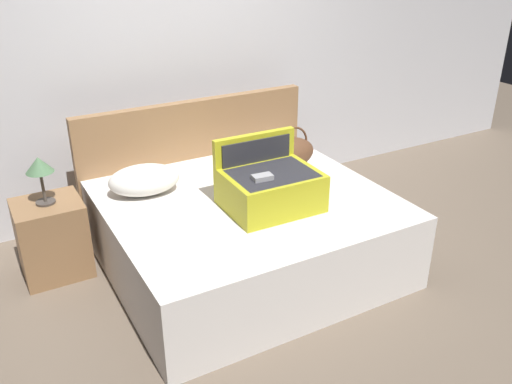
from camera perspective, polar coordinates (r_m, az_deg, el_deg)
ground_plane at (r=3.66m, az=2.14°, el=-10.64°), size 12.00×12.00×0.00m
back_wall at (r=4.53m, az=-8.79°, el=14.32°), size 8.00×0.10×2.60m
bed at (r=3.81m, az=-0.91°, el=-4.28°), size 1.84×1.65×0.53m
headboard at (r=4.41m, az=-6.30°, el=3.25°), size 1.88×0.08×0.99m
hard_case_large at (r=3.51m, az=1.46°, el=0.63°), size 0.59×0.49×0.44m
duffel_bag at (r=4.08m, az=2.92°, el=3.99°), size 0.52×0.29×0.33m
pillow_near_headboard at (r=3.79m, az=-11.60°, el=1.24°), size 0.52×0.38×0.20m
nightstand at (r=3.99m, az=-20.47°, el=-4.55°), size 0.44×0.40×0.54m
table_lamp at (r=3.77m, az=-21.67°, el=2.37°), size 0.18×0.18×0.33m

